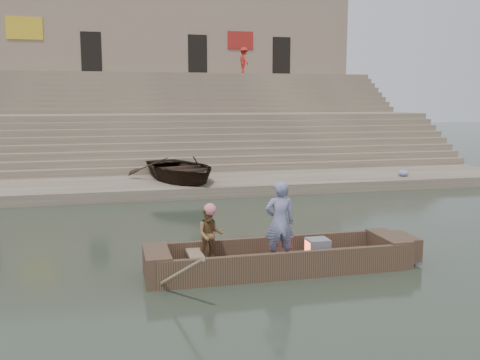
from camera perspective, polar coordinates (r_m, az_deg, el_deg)
name	(u,v)px	position (r m, az deg, el deg)	size (l,w,h in m)	color
ground	(150,249)	(12.96, -9.68, -7.38)	(120.00, 120.00, 0.00)	#273125
lower_landing	(136,187)	(20.72, -11.21, -0.78)	(32.00, 4.00, 0.40)	gray
mid_landing	(129,141)	(28.03, -11.93, 4.12)	(32.00, 3.00, 2.80)	gray
upper_landing	(125,114)	(34.96, -12.34, 6.96)	(32.00, 3.00, 5.20)	gray
ghat_steps	(128,132)	(29.69, -12.05, 5.14)	(32.00, 11.00, 5.20)	gray
building_wall	(122,70)	(38.99, -12.62, 11.54)	(32.00, 5.07, 11.20)	gray
main_rowboat	(279,265)	(11.28, 4.21, -9.15)	(5.00, 1.30, 0.22)	brown
rowboat_trim	(288,255)	(11.28, 5.26, -8.11)	(6.04, 2.63, 1.85)	brown
standing_man	(280,222)	(10.84, 4.32, -4.58)	(0.63, 0.41, 1.72)	navy
rowing_man	(210,235)	(10.92, -3.25, -5.93)	(0.57, 0.45, 1.18)	#25702E
television	(317,248)	(11.47, 8.35, -7.29)	(0.46, 0.42, 0.40)	slate
beached_rowboat	(180,169)	(20.75, -6.52, 1.23)	(3.28, 4.60, 0.95)	#2D2116
pedestrian	(244,61)	(35.46, 0.44, 12.80)	(1.13, 0.65, 1.75)	#B2261E
cloth_bundles	(207,180)	(19.94, -3.55, -0.03)	(16.99, 0.54, 0.26)	#3F5999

